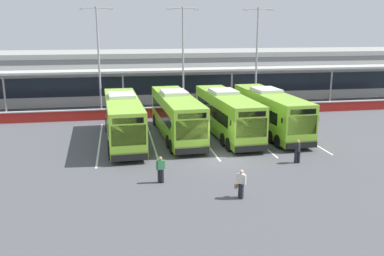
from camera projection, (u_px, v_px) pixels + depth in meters
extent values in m
plane|color=#4C4C51|center=(219.00, 159.00, 29.40)|extent=(200.00, 200.00, 0.00)
cube|color=#B7B7B2|center=(170.00, 76.00, 54.57)|extent=(70.00, 10.00, 5.50)
cube|color=#19232D|center=(175.00, 85.00, 49.87)|extent=(66.00, 0.08, 2.20)
cube|color=#4C4C51|center=(175.00, 61.00, 49.19)|extent=(68.00, 0.08, 0.60)
cube|color=beige|center=(177.00, 70.00, 48.01)|extent=(67.00, 3.00, 0.24)
cube|color=gray|center=(170.00, 53.00, 53.86)|extent=(70.00, 10.00, 0.50)
cylinder|color=#999999|center=(5.00, 94.00, 44.18)|extent=(0.20, 0.20, 4.20)
cylinder|color=#999999|center=(123.00, 91.00, 46.30)|extent=(0.20, 0.20, 4.20)
cylinder|color=#999999|center=(232.00, 88.00, 48.42)|extent=(0.20, 0.20, 4.20)
cylinder|color=#999999|center=(331.00, 86.00, 50.53)|extent=(0.20, 0.20, 4.20)
cube|color=maroon|center=(186.00, 112.00, 43.15)|extent=(60.00, 0.36, 1.00)
cube|color=#B2B2B2|center=(185.00, 107.00, 43.02)|extent=(60.00, 0.40, 0.10)
cube|color=#8CC633|center=(123.00, 119.00, 33.42)|extent=(3.07, 12.10, 3.19)
cube|color=olive|center=(124.00, 135.00, 33.73)|extent=(3.09, 12.12, 0.56)
cube|color=black|center=(123.00, 115.00, 33.74)|extent=(2.99, 9.70, 0.96)
cube|color=black|center=(129.00, 135.00, 27.74)|extent=(2.31, 0.20, 1.40)
cube|color=black|center=(128.00, 121.00, 27.50)|extent=(2.05, 0.17, 0.40)
cube|color=silver|center=(122.00, 95.00, 33.96)|extent=(2.17, 2.89, 0.28)
cube|color=black|center=(130.00, 157.00, 27.99)|extent=(2.45, 0.27, 0.44)
cube|color=black|center=(150.00, 128.00, 28.30)|extent=(0.09, 0.12, 0.36)
cube|color=black|center=(106.00, 130.00, 27.68)|extent=(0.09, 0.12, 0.36)
cylinder|color=black|center=(134.00, 122.00, 38.36)|extent=(0.36, 1.05, 1.04)
cylinder|color=black|center=(107.00, 124.00, 37.85)|extent=(0.36, 1.05, 1.04)
cylinder|color=black|center=(143.00, 145.00, 30.97)|extent=(0.36, 1.05, 1.04)
cylinder|color=black|center=(110.00, 147.00, 30.46)|extent=(0.36, 1.05, 1.04)
cylinder|color=black|center=(145.00, 151.00, 29.64)|extent=(0.36, 1.05, 1.04)
cylinder|color=black|center=(111.00, 153.00, 29.13)|extent=(0.36, 1.05, 1.04)
cube|color=#8CC633|center=(176.00, 115.00, 34.89)|extent=(3.07, 12.10, 3.19)
cube|color=olive|center=(177.00, 130.00, 35.20)|extent=(3.09, 12.12, 0.56)
cube|color=black|center=(176.00, 111.00, 35.21)|extent=(2.99, 9.70, 0.96)
cube|color=black|center=(192.00, 130.00, 29.22)|extent=(2.31, 0.20, 1.40)
cube|color=black|center=(192.00, 116.00, 28.97)|extent=(2.05, 0.17, 0.40)
cube|color=silver|center=(174.00, 92.00, 35.43)|extent=(2.17, 2.89, 0.28)
cube|color=black|center=(192.00, 151.00, 29.47)|extent=(2.45, 0.27, 0.44)
cube|color=black|center=(211.00, 123.00, 29.77)|extent=(0.09, 0.12, 0.36)
cube|color=black|center=(171.00, 125.00, 29.16)|extent=(0.09, 0.12, 0.36)
cylinder|color=black|center=(180.00, 119.00, 39.83)|extent=(0.36, 1.05, 1.04)
cylinder|color=black|center=(155.00, 120.00, 39.33)|extent=(0.36, 1.05, 1.04)
cylinder|color=black|center=(199.00, 140.00, 32.44)|extent=(0.36, 1.05, 1.04)
cylinder|color=black|center=(169.00, 142.00, 31.93)|extent=(0.36, 1.05, 1.04)
cylinder|color=black|center=(204.00, 145.00, 31.11)|extent=(0.36, 1.05, 1.04)
cylinder|color=black|center=(172.00, 147.00, 30.60)|extent=(0.36, 1.05, 1.04)
cube|color=#8CC633|center=(227.00, 113.00, 35.45)|extent=(3.07, 12.10, 3.19)
cube|color=olive|center=(226.00, 128.00, 35.76)|extent=(3.09, 12.12, 0.56)
cube|color=black|center=(225.00, 110.00, 35.77)|extent=(2.99, 9.70, 0.96)
cube|color=black|center=(252.00, 128.00, 29.77)|extent=(2.31, 0.20, 1.40)
cube|color=black|center=(252.00, 114.00, 29.52)|extent=(2.05, 0.17, 0.40)
cube|color=silver|center=(224.00, 91.00, 35.98)|extent=(2.17, 2.89, 0.28)
cube|color=black|center=(251.00, 149.00, 30.02)|extent=(2.45, 0.27, 0.44)
cube|color=black|center=(269.00, 121.00, 30.33)|extent=(0.09, 0.12, 0.36)
cube|color=black|center=(231.00, 123.00, 29.71)|extent=(0.09, 0.12, 0.36)
cylinder|color=black|center=(224.00, 117.00, 40.39)|extent=(0.36, 1.05, 1.04)
cylinder|color=black|center=(200.00, 119.00, 39.88)|extent=(0.36, 1.05, 1.04)
cylinder|color=black|center=(253.00, 138.00, 32.99)|extent=(0.36, 1.05, 1.04)
cylinder|color=black|center=(224.00, 140.00, 32.49)|extent=(0.36, 1.05, 1.04)
cylinder|color=black|center=(259.00, 143.00, 31.67)|extent=(0.36, 1.05, 1.04)
cylinder|color=black|center=(229.00, 145.00, 31.16)|extent=(0.36, 1.05, 1.04)
cube|color=#8CC633|center=(270.00, 111.00, 36.28)|extent=(3.07, 12.10, 3.19)
cube|color=olive|center=(269.00, 126.00, 36.59)|extent=(3.09, 12.12, 0.56)
cube|color=black|center=(268.00, 108.00, 36.60)|extent=(2.99, 9.70, 0.96)
cube|color=black|center=(302.00, 125.00, 30.60)|extent=(2.31, 0.20, 1.40)
cube|color=black|center=(303.00, 112.00, 30.36)|extent=(2.05, 0.17, 0.40)
cube|color=silver|center=(266.00, 90.00, 36.82)|extent=(2.17, 2.89, 0.28)
cube|color=black|center=(302.00, 145.00, 30.85)|extent=(2.45, 0.27, 0.44)
cube|color=black|center=(318.00, 119.00, 31.16)|extent=(0.09, 0.12, 0.36)
cube|color=black|center=(282.00, 120.00, 30.54)|extent=(0.09, 0.12, 0.36)
cylinder|color=black|center=(262.00, 116.00, 41.22)|extent=(0.36, 1.05, 1.04)
cylinder|color=black|center=(239.00, 117.00, 40.71)|extent=(0.36, 1.05, 1.04)
cylinder|color=black|center=(299.00, 135.00, 33.83)|extent=(0.36, 1.05, 1.04)
cylinder|color=black|center=(271.00, 137.00, 33.32)|extent=(0.36, 1.05, 1.04)
cylinder|color=black|center=(307.00, 140.00, 32.50)|extent=(0.36, 1.05, 1.04)
cylinder|color=black|center=(278.00, 141.00, 31.99)|extent=(0.36, 1.05, 1.04)
cube|color=silver|center=(100.00, 142.00, 33.70)|extent=(0.14, 13.00, 0.01)
cube|color=silver|center=(152.00, 140.00, 34.42)|extent=(0.14, 13.00, 0.01)
cube|color=silver|center=(202.00, 137.00, 35.13)|extent=(0.14, 13.00, 0.01)
cube|color=silver|center=(250.00, 135.00, 35.85)|extent=(0.14, 13.00, 0.01)
cube|color=silver|center=(296.00, 133.00, 36.57)|extent=(0.14, 13.00, 0.01)
cube|color=black|center=(240.00, 190.00, 22.76)|extent=(0.22, 0.23, 0.84)
cube|color=black|center=(242.00, 191.00, 22.58)|extent=(0.22, 0.23, 0.84)
cube|color=silver|center=(241.00, 179.00, 22.51)|extent=(0.40, 0.39, 0.56)
cube|color=silver|center=(238.00, 178.00, 22.63)|extent=(0.13, 0.13, 0.54)
cube|color=silver|center=(245.00, 180.00, 22.40)|extent=(0.13, 0.13, 0.54)
sphere|color=#DBB293|center=(242.00, 172.00, 22.42)|extent=(0.22, 0.22, 0.22)
cube|color=olive|center=(236.00, 186.00, 22.79)|extent=(0.28, 0.29, 0.22)
cylinder|color=olive|center=(236.00, 183.00, 22.75)|extent=(0.02, 0.02, 0.16)
cube|color=black|center=(159.00, 176.00, 24.95)|extent=(0.17, 0.20, 0.84)
cube|color=black|center=(162.00, 176.00, 24.89)|extent=(0.17, 0.20, 0.84)
cube|color=#387F4C|center=(160.00, 165.00, 24.75)|extent=(0.37, 0.27, 0.56)
cube|color=#387F4C|center=(157.00, 166.00, 24.69)|extent=(0.11, 0.11, 0.54)
cube|color=#387F4C|center=(164.00, 165.00, 24.83)|extent=(0.11, 0.11, 0.54)
sphere|color=tan|center=(160.00, 158.00, 24.66)|extent=(0.22, 0.22, 0.22)
cube|color=black|center=(296.00, 157.00, 28.50)|extent=(0.22, 0.23, 0.84)
cube|color=black|center=(299.00, 157.00, 28.54)|extent=(0.22, 0.23, 0.84)
cube|color=black|center=(298.00, 147.00, 28.35)|extent=(0.40, 0.39, 0.56)
cube|color=black|center=(296.00, 148.00, 28.20)|extent=(0.13, 0.13, 0.54)
cube|color=black|center=(299.00, 147.00, 28.52)|extent=(0.13, 0.13, 0.54)
sphere|color=tan|center=(298.00, 142.00, 28.26)|extent=(0.22, 0.22, 0.22)
cylinder|color=#9E9EA3|center=(99.00, 62.00, 42.57)|extent=(0.20, 0.20, 11.00)
cylinder|color=#9E9EA3|center=(96.00, 8.00, 41.31)|extent=(2.80, 0.10, 0.10)
cube|color=silver|center=(82.00, 9.00, 41.09)|extent=(0.44, 0.28, 0.20)
cube|color=silver|center=(111.00, 9.00, 41.57)|extent=(0.44, 0.28, 0.20)
cylinder|color=#9E9EA3|center=(183.00, 62.00, 43.43)|extent=(0.20, 0.20, 11.00)
cylinder|color=#9E9EA3|center=(183.00, 8.00, 42.17)|extent=(2.80, 0.10, 0.10)
cube|color=silver|center=(169.00, 9.00, 41.95)|extent=(0.44, 0.28, 0.20)
cube|color=silver|center=(196.00, 9.00, 42.43)|extent=(0.44, 0.28, 0.20)
cylinder|color=#9E9EA3|center=(257.00, 61.00, 44.92)|extent=(0.20, 0.20, 11.00)
cylinder|color=#9E9EA3|center=(258.00, 9.00, 43.66)|extent=(2.80, 0.10, 0.10)
cube|color=silver|center=(245.00, 10.00, 43.44)|extent=(0.44, 0.28, 0.20)
cube|color=silver|center=(271.00, 10.00, 43.92)|extent=(0.44, 0.28, 0.20)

